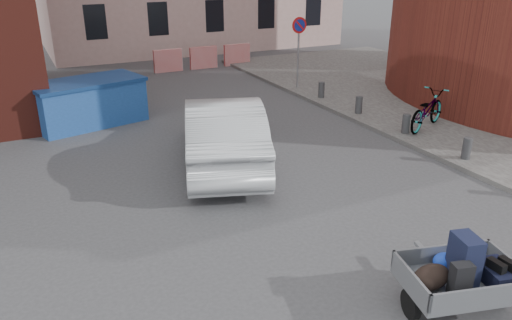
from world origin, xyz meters
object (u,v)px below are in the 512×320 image
silver_car (224,131)px  dumpster (88,102)px  bicycle (427,110)px  trailer (460,275)px

silver_car → dumpster: bearing=-43.7°
dumpster → bicycle: dumpster is taller
bicycle → trailer: bearing=115.4°
trailer → dumpster: 11.97m
silver_car → bicycle: 6.28m
trailer → bicycle: (5.43, 6.34, 0.06)m
dumpster → silver_car: bearing=-77.2°
bicycle → silver_car: bearing=62.7°
silver_car → bicycle: silver_car is taller
silver_car → bicycle: size_ratio=2.45×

